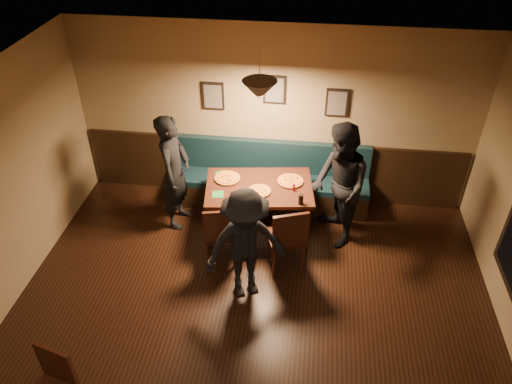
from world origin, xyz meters
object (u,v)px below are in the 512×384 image
booth_bench (271,178)px  diner_front (246,246)px  diner_left (175,172)px  tabasco_bottle (294,187)px  diner_right (339,186)px  soda_glass (301,199)px  chair_near_left (220,231)px  dining_table (259,209)px  chair_near_right (285,236)px

booth_bench → diner_front: bearing=-93.6°
diner_left → tabasco_bottle: (1.72, -0.11, -0.03)m
diner_front → diner_right: bearing=22.2°
booth_bench → diner_left: size_ratio=1.68×
soda_glass → chair_near_left: bearing=-162.5°
dining_table → diner_front: size_ratio=0.95×
diner_left → diner_front: 1.78m
diner_left → soda_glass: 1.87m
chair_near_left → tabasco_bottle: bearing=21.2°
soda_glass → chair_near_right: bearing=-114.4°
booth_bench → chair_near_left: 1.43m
chair_near_left → diner_left: bearing=125.5°
booth_bench → diner_right: diner_right is taller
chair_near_left → tabasco_bottle: size_ratio=7.29×
chair_near_left → diner_right: bearing=10.0°
diner_left → chair_near_left: bearing=-128.3°
diner_front → tabasco_bottle: 1.29m
chair_near_right → diner_left: 1.86m
chair_near_right → diner_left: bearing=136.1°
diner_right → tabasco_bottle: (-0.62, -0.02, -0.06)m
chair_near_left → soda_glass: chair_near_left is taller
dining_table → diner_front: 1.29m
chair_near_left → diner_left: (-0.78, 0.72, 0.41)m
booth_bench → diner_left: bearing=-155.8°
dining_table → soda_glass: bearing=-36.4°
diner_right → diner_left: bearing=-110.9°
diner_left → diner_front: diner_left is taller
dining_table → chair_near_right: size_ratio=1.43×
tabasco_bottle → booth_bench: bearing=118.6°
chair_near_right → soda_glass: chair_near_right is taller
diner_front → booth_bench: bearing=61.6°
chair_near_left → diner_front: 0.78m
dining_table → diner_left: bearing=169.6°
chair_near_left → tabasco_bottle: 1.18m
booth_bench → diner_left: diner_left is taller
chair_near_left → diner_right: diner_right is taller
soda_glass → tabasco_bottle: bearing=111.6°
chair_near_left → diner_left: 1.14m
chair_near_right → diner_front: 0.75m
dining_table → diner_right: (1.11, -0.03, 0.52)m
tabasco_bottle → diner_left: bearing=176.4°
diner_right → booth_bench: bearing=-143.2°
booth_bench → soda_glass: bearing=-63.3°
chair_near_right → diner_left: size_ratio=0.58×
diner_left → chair_near_right: bearing=-110.2°
diner_left → diner_front: (1.21, -1.29, -0.11)m
diner_right → diner_front: diner_right is taller
chair_near_right → diner_front: bearing=-149.4°
soda_glass → diner_left: bearing=168.0°
soda_glass → tabasco_bottle: (-0.11, 0.28, -0.01)m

